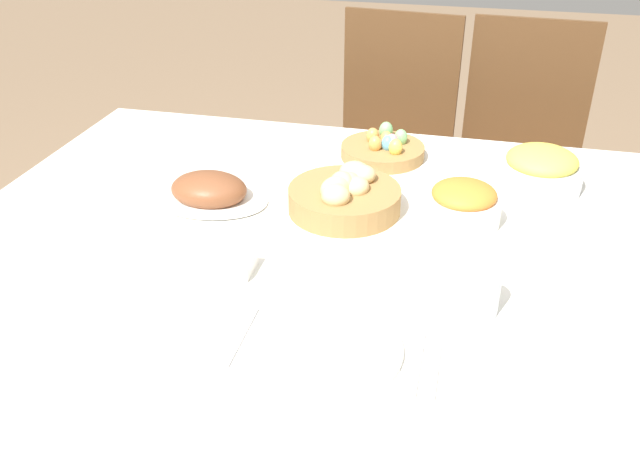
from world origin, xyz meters
name	(u,v)px	position (x,y,z in m)	size (l,w,h in m)	color
ground_plane	(323,448)	(0.00, 0.00, 0.00)	(12.00, 12.00, 0.00)	#7F664C
dining_table	(323,347)	(0.00, 0.00, 0.36)	(1.66, 1.19, 0.73)	silver
chair_far_center	(389,148)	(0.02, 0.95, 0.52)	(0.46, 0.46, 0.98)	brown
chair_far_right	(519,159)	(0.48, 0.95, 0.52)	(0.44, 0.44, 0.98)	brown
bread_basket	(345,195)	(0.03, 0.08, 0.77)	(0.27, 0.27, 0.10)	#9E7542
egg_basket	(384,149)	(0.08, 0.40, 0.75)	(0.23, 0.23, 0.08)	#9E7542
ham_platter	(209,191)	(-0.29, 0.05, 0.75)	(0.29, 0.20, 0.08)	white
pineapple_bowl	(541,170)	(0.49, 0.30, 0.78)	(0.21, 0.21, 0.11)	silver
carrot_bowl	(463,204)	(0.31, 0.08, 0.77)	(0.17, 0.17, 0.10)	white
dinner_plate	(327,349)	(0.11, -0.43, 0.73)	(0.26, 0.26, 0.01)	white
fork	(241,336)	(-0.05, -0.43, 0.73)	(0.01, 0.17, 0.00)	silver
knife	(418,364)	(0.26, -0.43, 0.73)	(0.01, 0.17, 0.00)	silver
spoon	(436,366)	(0.29, -0.43, 0.73)	(0.01, 0.17, 0.00)	silver
drinking_cup	(479,291)	(0.35, -0.26, 0.77)	(0.08, 0.08, 0.09)	silver
butter_dish	(225,263)	(-0.15, -0.23, 0.74)	(0.12, 0.07, 0.03)	white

